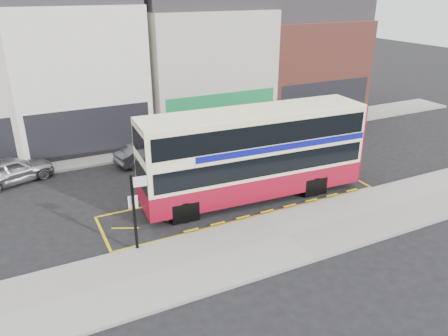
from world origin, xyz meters
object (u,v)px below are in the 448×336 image
car_white (302,128)px  car_silver (11,170)px  street_tree_right (251,73)px  bus_stop_post (135,205)px  double_decker_bus (254,153)px  car_grey (146,153)px

car_white → car_silver: bearing=97.9°
car_white → street_tree_right: street_tree_right is taller
bus_stop_post → car_silver: bearing=121.2°
double_decker_bus → car_white: 10.32m
bus_stop_post → car_white: size_ratio=0.64×
double_decker_bus → street_tree_right: bearing=64.4°
double_decker_bus → car_white: size_ratio=2.27×
car_grey → car_white: car_white is taller
double_decker_bus → street_tree_right: street_tree_right is taller
car_silver → car_grey: size_ratio=1.15×
double_decker_bus → car_grey: double_decker_bus is taller
car_grey → car_silver: bearing=73.3°
car_silver → street_tree_right: bearing=-97.3°
car_silver → car_grey: bearing=-110.7°
car_silver → street_tree_right: 17.42m
car_silver → car_white: size_ratio=0.87×
double_decker_bus → street_tree_right: 12.07m
car_white → street_tree_right: (-2.00, 3.87, 3.36)m
car_white → street_tree_right: size_ratio=0.84×
car_grey → street_tree_right: bearing=-83.2°
double_decker_bus → car_white: bearing=43.6°
car_white → car_grey: bearing=98.2°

